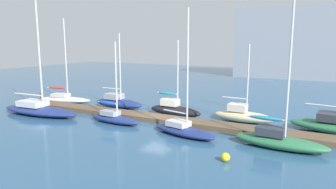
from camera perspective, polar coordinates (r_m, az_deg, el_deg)
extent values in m
plane|color=#2D567A|center=(26.51, -1.99, -4.92)|extent=(120.00, 120.00, 0.00)
cube|color=brown|center=(26.46, -1.99, -4.50)|extent=(31.29, 1.84, 0.40)
cylinder|color=brown|center=(36.68, -22.63, -0.54)|extent=(0.28, 0.28, 1.26)
ellipsoid|color=white|center=(36.41, -18.64, -0.90)|extent=(6.34, 3.04, 0.60)
cube|color=silver|center=(36.66, -19.48, -0.10)|extent=(2.06, 1.58, 0.39)
cylinder|color=silver|center=(35.71, -18.63, 6.41)|extent=(0.14, 0.14, 8.69)
cylinder|color=silver|center=(36.74, -20.03, 1.19)|extent=(2.53, 0.68, 0.11)
ellipsoid|color=#B72D28|center=(36.74, -20.03, 1.19)|extent=(2.33, 0.87, 0.28)
ellipsoid|color=navy|center=(30.88, -22.88, -2.83)|extent=(8.63, 2.91, 0.79)
cube|color=silver|center=(31.37, -24.02, -1.50)|extent=(2.64, 1.85, 0.52)
cylinder|color=silver|center=(29.92, -23.24, 10.64)|extent=(0.15, 0.15, 13.57)
cylinder|color=silver|center=(31.61, -24.74, 0.01)|extent=(3.57, 0.32, 0.12)
ellipsoid|color=navy|center=(32.06, -9.22, -1.65)|extent=(5.69, 2.00, 0.88)
cube|color=#9EA3AD|center=(32.27, -10.05, -0.29)|extent=(1.72, 1.36, 0.57)
cylinder|color=silver|center=(31.36, -9.00, 5.13)|extent=(0.13, 0.13, 6.73)
cylinder|color=silver|center=(32.35, -10.57, 1.13)|extent=(2.38, 0.15, 0.11)
ellipsoid|color=navy|center=(26.09, -9.91, -4.61)|extent=(5.19, 1.84, 0.61)
cube|color=#9EA3AD|center=(26.30, -10.77, -3.38)|extent=(1.60, 1.11, 0.40)
cylinder|color=silver|center=(25.30, -9.71, 2.74)|extent=(0.13, 0.13, 6.14)
cylinder|color=silver|center=(26.34, -11.31, -1.55)|extent=(2.14, 0.29, 0.10)
ellipsoid|color=blue|center=(26.34, -11.31, -1.55)|extent=(1.95, 0.52, 0.28)
ellipsoid|color=black|center=(28.05, 1.33, -3.09)|extent=(5.32, 1.94, 0.95)
cube|color=silver|center=(28.15, 0.43, -1.42)|extent=(1.65, 1.19, 0.62)
cylinder|color=silver|center=(27.36, 1.84, 3.92)|extent=(0.13, 0.13, 5.97)
cylinder|color=silver|center=(28.17, -0.11, 0.21)|extent=(2.19, 0.28, 0.11)
ellipsoid|color=teal|center=(28.17, -0.11, 0.21)|extent=(2.00, 0.52, 0.28)
ellipsoid|color=navy|center=(22.38, 3.01, -6.89)|extent=(5.54, 2.83, 0.62)
cube|color=silver|center=(22.56, 1.96, -5.40)|extent=(1.81, 1.49, 0.40)
cylinder|color=silver|center=(21.37, 3.69, 4.67)|extent=(0.13, 0.13, 8.42)
cylinder|color=silver|center=(22.55, 1.34, -3.25)|extent=(2.19, 0.62, 0.11)
ellipsoid|color=beige|center=(26.77, 13.92, -4.04)|extent=(5.11, 1.70, 0.92)
cube|color=silver|center=(26.72, 12.94, -2.35)|extent=(1.54, 1.16, 0.60)
cylinder|color=silver|center=(26.13, 14.76, 2.93)|extent=(0.13, 0.13, 5.66)
cylinder|color=silver|center=(26.65, 12.37, -0.64)|extent=(2.14, 0.13, 0.10)
ellipsoid|color=#2D7047|center=(20.95, 20.20, -8.40)|extent=(5.99, 2.16, 0.81)
cube|color=#333842|center=(20.87, 18.72, -6.47)|extent=(1.84, 1.35, 0.53)
cylinder|color=silver|center=(19.98, 21.84, 4.58)|extent=(0.14, 0.14, 8.70)
cylinder|color=silver|center=(20.74, 17.88, -4.24)|extent=(2.47, 0.27, 0.11)
ellipsoid|color=teal|center=(20.74, 17.88, -4.24)|extent=(2.24, 0.51, 0.28)
cube|color=#333842|center=(25.85, 28.97, -3.77)|extent=(2.63, 2.02, 0.60)
cylinder|color=silver|center=(25.74, 28.05, -1.96)|extent=(3.37, 0.58, 0.12)
sphere|color=yellow|center=(17.99, 10.73, -11.47)|extent=(0.52, 0.52, 0.52)
cube|color=#9399A3|center=(63.53, 21.94, 8.91)|extent=(19.42, 9.17, 13.04)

